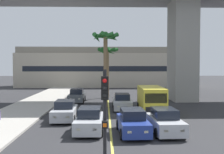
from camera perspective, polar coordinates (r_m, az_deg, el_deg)
lane_stripe_center at (r=24.67m, az=-0.61°, el=-7.61°), size 0.14×56.00×0.01m
pier_building_backdrop at (r=55.53m, az=-1.11°, el=2.02°), size 35.46×8.04×7.86m
car_queue_front at (r=17.37m, az=4.36°, el=-9.53°), size 1.96×4.16×1.56m
car_queue_second at (r=17.94m, az=-4.70°, el=-9.14°), size 1.94×4.16×1.56m
car_queue_third at (r=21.84m, az=-9.87°, el=-7.07°), size 1.90×4.13×1.56m
car_queue_fourth at (r=32.16m, az=-7.40°, el=-3.98°), size 1.84×4.11×1.56m
car_queue_fifth at (r=17.87m, az=11.03°, el=-9.22°), size 1.96×4.16×1.56m
car_queue_sixth at (r=26.53m, az=2.13°, el=-5.34°), size 1.86×4.11×1.56m
delivery_van at (r=24.84m, az=8.23°, el=-4.58°), size 2.23×5.28×2.36m
traffic_light_median_near at (r=8.96m, az=-1.52°, el=-7.95°), size 0.24×0.37×4.20m
palm_tree_near_median at (r=36.07m, az=-0.93°, el=4.68°), size 2.82×2.86×6.76m
palm_tree_mid_median at (r=27.77m, az=-1.36°, el=6.03°), size 2.91×2.90×7.76m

